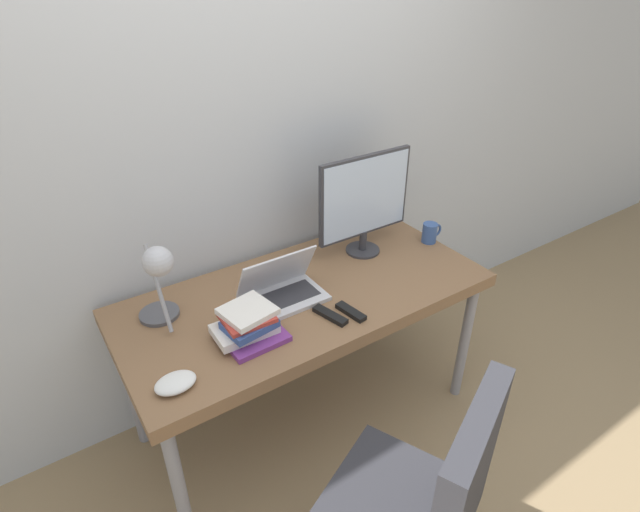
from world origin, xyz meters
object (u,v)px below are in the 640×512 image
Objects in this scene: office_chair at (422,503)px; monitor at (365,200)px; laptop at (282,290)px; book_stack at (248,325)px; mug at (430,233)px; desk_lamp at (158,276)px; game_controller at (175,383)px.

monitor is at bearing 61.54° from office_chair.
laptop reaches higher than book_stack.
mug is (0.87, 0.01, 0.01)m from laptop.
desk_lamp is (-0.47, 0.06, 0.20)m from laptop.
mug is (1.34, -0.05, -0.20)m from desk_lamp.
laptop is at bearing 23.97° from game_controller.
desk_lamp reaches higher than office_chair.
monitor is 1.29m from office_chair.
monitor is 0.42m from mug.
book_stack is (-0.23, -0.15, 0.01)m from laptop.
laptop is at bearing 87.59° from office_chair.
office_chair reaches higher than laptop.
game_controller is (-1.08, -0.37, -0.25)m from monitor.
monitor is at bearing 20.19° from book_stack.
mug is at bearing -2.08° from desk_lamp.
book_stack reaches higher than game_controller.
game_controller is at bearing 127.06° from office_chair.
office_chair is at bearing -66.41° from desk_lamp.
office_chair is at bearing -118.46° from monitor.
desk_lamp is at bearing 177.92° from mug.
desk_lamp is 1.51× the size of book_stack.
book_stack is 2.17× the size of mug.
laptop is 0.27m from book_stack.
monitor is 1.17m from game_controller.
laptop is 0.34× the size of office_chair.
office_chair is at bearing -76.19° from book_stack.
game_controller is at bearing -104.83° from desk_lamp.
desk_lamp is (-1.00, -0.07, -0.02)m from monitor.
monitor is 0.84m from book_stack.
office_chair reaches higher than book_stack.
office_chair is 0.84m from book_stack.
monitor is 3.53× the size of game_controller.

